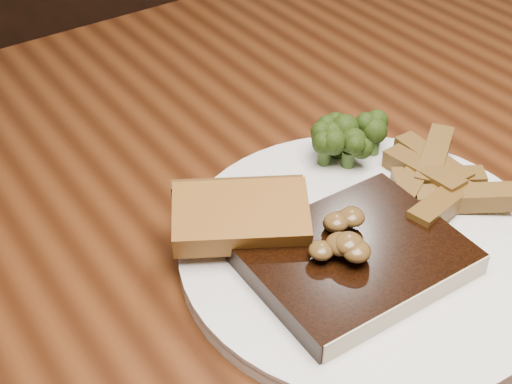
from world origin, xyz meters
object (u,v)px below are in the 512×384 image
plate (366,250)px  dining_table (257,301)px  steak (354,259)px  chair_far (102,120)px  potato_wedges (422,193)px  garlic_bread (241,236)px

plate → dining_table: bearing=124.1°
plate → steak: 0.04m
chair_far → potato_wedges: size_ratio=8.01×
chair_far → garlic_bread: size_ratio=7.85×
dining_table → plate: size_ratio=5.19×
chair_far → plate: chair_far is taller
plate → potato_wedges: bearing=10.6°
chair_far → potato_wedges: bearing=109.1°
plate → garlic_bread: size_ratio=2.89×
dining_table → potato_wedges: bearing=-27.5°
dining_table → garlic_bread: garlic_bread is taller
plate → chair_far: bearing=84.6°
dining_table → plate: 0.14m
dining_table → potato_wedges: potato_wedges is taller
chair_far → garlic_bread: chair_far is taller
chair_far → potato_wedges: (0.00, -0.74, 0.32)m
chair_far → plate: 0.81m
garlic_bread → plate: bearing=-3.0°
dining_table → chair_far: 0.71m
steak → garlic_bread: 0.09m
plate → potato_wedges: potato_wedges is taller
dining_table → chair_far: size_ratio=1.91×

